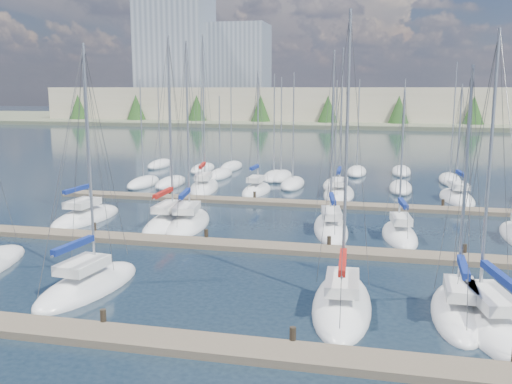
% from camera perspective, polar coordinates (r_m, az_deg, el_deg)
% --- Properties ---
extents(ground, '(400.00, 400.00, 0.00)m').
position_cam_1_polar(ground, '(78.50, 7.53, 3.04)').
color(ground, '#1A2935').
rests_on(ground, ground).
extents(dock_near, '(44.00, 1.93, 1.10)m').
position_cam_1_polar(dock_near, '(23.02, -6.91, -14.83)').
color(dock_near, '#6B5E4C').
rests_on(dock_near, ground).
extents(dock_mid, '(44.00, 1.93, 1.10)m').
position_cam_1_polar(dock_mid, '(35.68, 0.73, -5.52)').
color(dock_mid, '#6B5E4C').
rests_on(dock_mid, ground).
extents(dock_far, '(44.00, 1.93, 1.10)m').
position_cam_1_polar(dock_far, '(49.07, 4.18, -1.13)').
color(dock_far, '#6B5E4C').
rests_on(dock_far, ground).
extents(sailboat_k, '(3.66, 8.94, 13.21)m').
position_cam_1_polar(sailboat_k, '(40.59, 7.48, -3.59)').
color(sailboat_k, white).
rests_on(sailboat_k, ground).
extents(sailboat_h, '(3.61, 8.10, 13.30)m').
position_cam_1_polar(sailboat_h, '(45.52, -16.64, -2.42)').
color(sailboat_h, white).
rests_on(sailboat_h, ground).
extents(sailboat_c, '(3.73, 7.87, 12.77)m').
position_cam_1_polar(sailboat_c, '(30.10, -16.44, -8.96)').
color(sailboat_c, white).
rests_on(sailboat_c, ground).
extents(sailboat_p, '(3.13, 8.55, 14.25)m').
position_cam_1_polar(sailboat_p, '(53.84, 8.30, -0.15)').
color(sailboat_p, white).
rests_on(sailboat_p, ground).
extents(sailboat_d, '(3.14, 8.74, 14.02)m').
position_cam_1_polar(sailboat_d, '(26.87, 8.58, -11.00)').
color(sailboat_d, white).
rests_on(sailboat_d, ground).
extents(sailboat_e, '(2.49, 7.21, 11.64)m').
position_cam_1_polar(sailboat_e, '(27.24, 19.55, -11.20)').
color(sailboat_e, white).
rests_on(sailboat_e, ground).
extents(sailboat_j, '(4.18, 8.67, 13.93)m').
position_cam_1_polar(sailboat_j, '(42.26, -6.81, -3.02)').
color(sailboat_j, white).
rests_on(sailboat_j, ground).
extents(sailboat_o, '(2.62, 6.44, 12.19)m').
position_cam_1_polar(sailboat_o, '(54.87, 0.05, 0.17)').
color(sailboat_o, white).
rests_on(sailboat_o, ground).
extents(sailboat_f, '(4.41, 9.49, 13.05)m').
position_cam_1_polar(sailboat_f, '(26.73, 21.93, -11.80)').
color(sailboat_f, white).
rests_on(sailboat_f, ground).
extents(sailboat_l, '(3.02, 6.91, 10.53)m').
position_cam_1_polar(sailboat_l, '(39.59, 14.16, -4.19)').
color(sailboat_l, white).
rests_on(sailboat_l, ground).
extents(sailboat_q, '(3.53, 7.72, 11.02)m').
position_cam_1_polar(sailboat_q, '(54.33, 19.44, -0.55)').
color(sailboat_q, white).
rests_on(sailboat_q, ground).
extents(sailboat_n, '(4.27, 9.17, 15.73)m').
position_cam_1_polar(sailboat_n, '(56.86, -5.22, 0.49)').
color(sailboat_n, white).
rests_on(sailboat_n, ground).
extents(sailboat_i, '(2.67, 8.86, 14.34)m').
position_cam_1_polar(sailboat_i, '(42.80, -8.63, -2.88)').
color(sailboat_i, white).
rests_on(sailboat_i, ground).
extents(distant_boats, '(36.93, 20.75, 13.30)m').
position_cam_1_polar(distant_boats, '(63.12, 2.19, 1.60)').
color(distant_boats, '#9EA0A5').
rests_on(distant_boats, ground).
extents(shoreline, '(400.00, 60.00, 38.00)m').
position_cam_1_polar(shoreline, '(168.57, 5.99, 9.49)').
color(shoreline, '#666B51').
rests_on(shoreline, ground).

